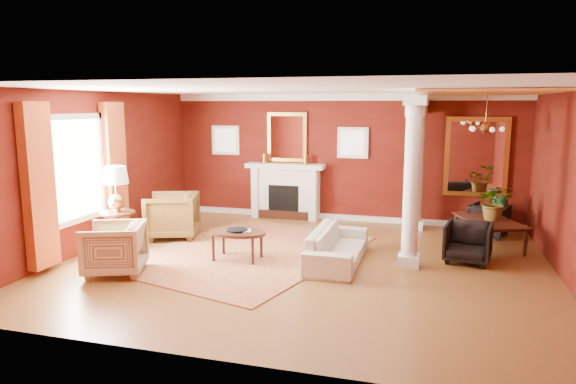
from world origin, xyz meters
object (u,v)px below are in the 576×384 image
(sofa, at_px, (338,240))
(armchair_stripe, at_px, (114,246))
(dining_table, at_px, (491,225))
(armchair_leopard, at_px, (172,213))
(coffee_table, at_px, (237,234))
(side_table, at_px, (116,194))

(sofa, bearing_deg, armchair_stripe, 114.73)
(armchair_stripe, xyz_separation_m, dining_table, (5.88, 3.29, -0.04))
(armchair_leopard, distance_m, coffee_table, 2.11)
(armchair_leopard, bearing_deg, coffee_table, 41.72)
(sofa, relative_size, side_table, 1.29)
(side_table, height_order, dining_table, side_table)
(armchair_stripe, bearing_deg, coffee_table, 106.59)
(armchair_stripe, distance_m, side_table, 1.49)
(armchair_leopard, bearing_deg, side_table, -41.80)
(side_table, bearing_deg, coffee_table, 1.11)
(armchair_leopard, height_order, dining_table, armchair_leopard)
(dining_table, bearing_deg, armchair_leopard, 77.45)
(sofa, distance_m, armchair_leopard, 3.60)
(sofa, height_order, coffee_table, sofa)
(armchair_stripe, relative_size, side_table, 0.58)
(armchair_leopard, height_order, coffee_table, armchair_leopard)
(coffee_table, relative_size, dining_table, 0.68)
(coffee_table, xyz_separation_m, side_table, (-2.32, -0.05, 0.59))
(armchair_stripe, bearing_deg, dining_table, 98.88)
(sofa, bearing_deg, dining_table, -55.36)
(coffee_table, height_order, dining_table, dining_table)
(armchair_stripe, distance_m, dining_table, 6.74)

